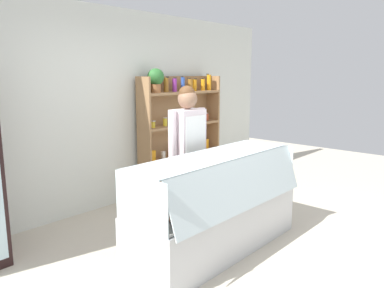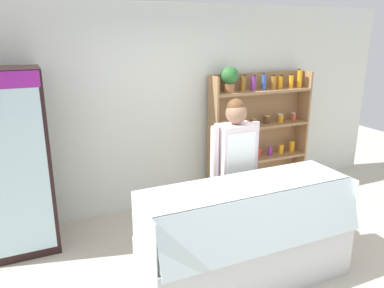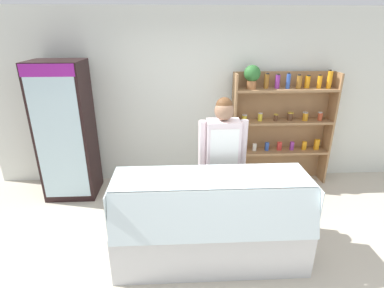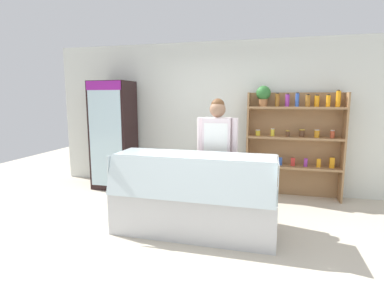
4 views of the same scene
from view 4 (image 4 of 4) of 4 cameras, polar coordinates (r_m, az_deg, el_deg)
name	(u,v)px [view 4 (image 4 of 4)]	position (r m, az deg, el deg)	size (l,w,h in m)	color
ground_plane	(201,238)	(3.86, 1.81, -17.43)	(12.00, 12.00, 0.00)	beige
back_wall	(228,117)	(5.57, 6.81, 5.15)	(6.80, 0.10, 2.70)	silver
drinks_fridge	(114,135)	(5.82, -14.69, 1.63)	(0.72, 0.60, 2.00)	black
shelving_unit	(291,136)	(5.34, 18.38, 1.45)	(1.57, 0.29, 1.90)	#9E754C
deli_display_case	(193,209)	(3.88, 0.26, -12.20)	(2.03, 0.75, 1.01)	silver
shop_clerk	(217,148)	(4.21, 4.80, -0.81)	(0.57, 0.25, 1.69)	#383D51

